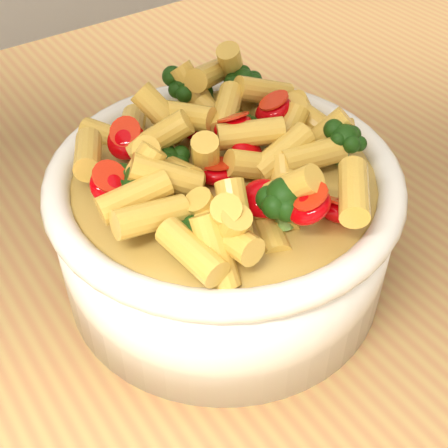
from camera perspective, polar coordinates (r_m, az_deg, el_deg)
table at (r=0.57m, az=-7.17°, el=-10.66°), size 1.20×0.80×0.90m
serving_bowl at (r=0.44m, az=-0.00°, el=0.12°), size 0.24×0.24×0.10m
pasta_salad at (r=0.40m, az=-0.00°, el=6.86°), size 0.19×0.19×0.04m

